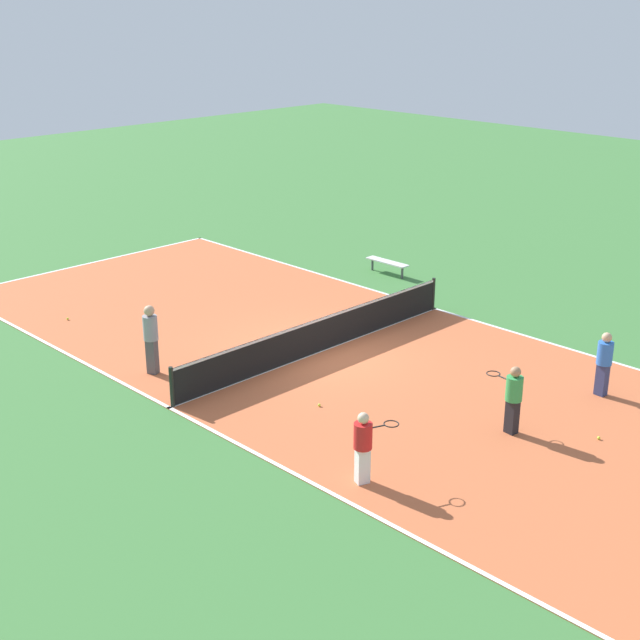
% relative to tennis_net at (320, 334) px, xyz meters
% --- Properties ---
extents(ground_plane, '(80.00, 80.00, 0.00)m').
position_rel_tennis_net_xyz_m(ground_plane, '(0.00, 0.00, -0.52)').
color(ground_plane, '#3D7538').
extents(court_surface, '(9.75, 23.01, 0.02)m').
position_rel_tennis_net_xyz_m(court_surface, '(0.00, 0.00, -0.51)').
color(court_surface, '#C66038').
rests_on(court_surface, ground_plane).
extents(tennis_net, '(9.55, 0.10, 0.97)m').
position_rel_tennis_net_xyz_m(tennis_net, '(0.00, 0.00, 0.00)').
color(tennis_net, black).
rests_on(tennis_net, court_surface).
extents(bench, '(0.36, 1.63, 0.45)m').
position_rel_tennis_net_xyz_m(bench, '(-6.47, -3.34, -0.13)').
color(bench, silver).
rests_on(bench, ground_plane).
extents(player_coach_red, '(0.99, 0.65, 1.48)m').
position_rel_tennis_net_xyz_m(player_coach_red, '(4.11, 5.32, 0.35)').
color(player_coach_red, white).
rests_on(player_coach_red, court_surface).
extents(player_near_blue, '(0.39, 0.39, 1.55)m').
position_rel_tennis_net_xyz_m(player_near_blue, '(-2.79, 6.54, 0.39)').
color(player_near_blue, navy).
rests_on(player_near_blue, court_surface).
extents(player_far_green, '(0.45, 0.97, 1.53)m').
position_rel_tennis_net_xyz_m(player_far_green, '(0.33, 6.14, 0.37)').
color(player_far_green, black).
rests_on(player_far_green, court_surface).
extents(player_baseline_gray, '(0.47, 0.47, 1.77)m').
position_rel_tennis_net_xyz_m(player_baseline_gray, '(3.94, -1.90, 0.53)').
color(player_baseline_gray, '#4C4C51').
rests_on(player_baseline_gray, court_surface).
extents(tennis_ball_left_sideline, '(0.07, 0.07, 0.07)m').
position_rel_tennis_net_xyz_m(tennis_ball_left_sideline, '(3.49, -6.83, -0.46)').
color(tennis_ball_left_sideline, '#CCE033').
rests_on(tennis_ball_left_sideline, court_surface).
extents(tennis_ball_right_alley, '(0.07, 0.07, 0.07)m').
position_rel_tennis_net_xyz_m(tennis_ball_right_alley, '(2.35, 2.35, -0.46)').
color(tennis_ball_right_alley, '#CCE033').
rests_on(tennis_ball_right_alley, court_surface).
extents(tennis_ball_far_baseline, '(0.07, 0.07, 0.07)m').
position_rel_tennis_net_xyz_m(tennis_ball_far_baseline, '(1.49, -0.28, -0.46)').
color(tennis_ball_far_baseline, '#CCE033').
rests_on(tennis_ball_far_baseline, court_surface).
extents(tennis_ball_near_net, '(0.07, 0.07, 0.07)m').
position_rel_tennis_net_xyz_m(tennis_ball_near_net, '(-0.72, 7.64, -0.46)').
color(tennis_ball_near_net, '#CCE033').
rests_on(tennis_ball_near_net, court_surface).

